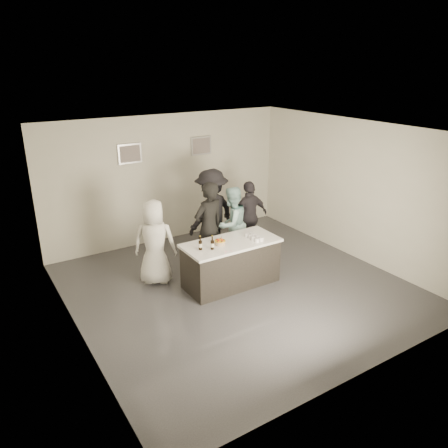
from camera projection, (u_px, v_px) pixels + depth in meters
The scene contains 19 objects.
floor at pixel (238, 287), 8.47m from camera, with size 6.00×6.00×0.00m, color #3D3D42.
ceiling at pixel (240, 131), 7.41m from camera, with size 6.00×6.00×0.00m, color white.
wall_back at pixel (168, 179), 10.32m from camera, with size 6.00×0.04×3.00m, color beige.
wall_front at pixel (370, 280), 5.56m from camera, with size 6.00×0.04×3.00m, color beige.
wall_left at pixel (70, 250), 6.45m from camera, with size 0.04×6.00×3.00m, color beige.
wall_right at pixel (354, 190), 9.44m from camera, with size 0.04×6.00×3.00m, color beige.
picture_left at pixel (130, 154), 9.60m from camera, with size 0.54×0.04×0.44m, color #B2B2B7.
picture_right at pixel (201, 146), 10.50m from camera, with size 0.54×0.04×0.44m, color #B2B2B7.
bar_counter at pixel (231, 263), 8.44m from camera, with size 1.86×0.86×0.90m, color white.
cake at pixel (220, 243), 8.14m from camera, with size 0.21×0.21×0.07m, color yellow.
beer_bottle_a at pixel (200, 243), 7.89m from camera, with size 0.07×0.07×0.26m, color black.
beer_bottle_b at pixel (212, 243), 7.90m from camera, with size 0.07×0.07×0.26m, color black.
tumbler_cluster at pixel (254, 237), 8.39m from camera, with size 0.19×0.40×0.08m, color orange.
candles at pixel (228, 251), 7.85m from camera, with size 0.24×0.08×0.01m, color pink.
person_main_black at pixel (209, 228), 8.79m from camera, with size 0.70×0.46×1.92m, color black.
person_main_blue at pixel (232, 224), 9.38m from camera, with size 0.80×0.62×1.65m, color #A6D9DA.
person_guest_left at pixel (155, 242), 8.39m from camera, with size 0.82×0.54×1.69m, color white.
person_guest_right at pixel (249, 216), 9.86m from camera, with size 0.96×0.40×1.64m, color #2F2C34.
person_guest_back at pixel (212, 213), 9.61m from camera, with size 1.26×0.73×1.96m, color black.
Camera 1 is at (-4.21, -6.20, 4.13)m, focal length 35.00 mm.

